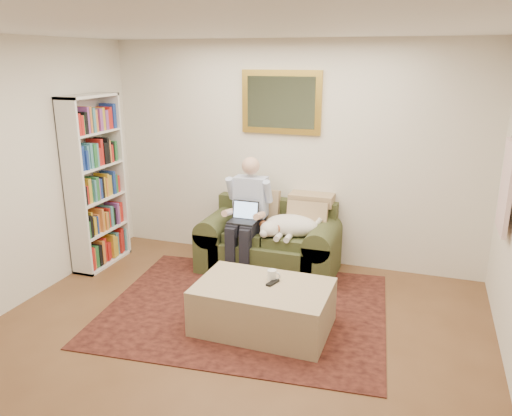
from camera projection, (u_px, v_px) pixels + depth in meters
The scene contains 12 objects.
room_shell at pixel (220, 203), 3.91m from camera, with size 4.51×5.00×2.61m.
rug at pixel (246, 308), 4.96m from camera, with size 2.70×2.16×0.01m, color black.
sofa at pixel (269, 248), 5.80m from camera, with size 1.57×0.80×0.94m.
seated_man at pixel (246, 217), 5.63m from camera, with size 0.52×0.74×1.32m, color #8C9DD8, non-canonical shape.
laptop at pixel (244, 216), 5.57m from camera, with size 0.31×0.24×0.22m.
sleeping_dog at pixel (292, 225), 5.55m from camera, with size 0.65×0.41×0.24m, color white, non-canonical shape.
ottoman at pixel (263, 307), 4.54m from camera, with size 1.20×0.76×0.44m, color #CBB387.
coffee_mug at pixel (272, 275), 4.56m from camera, with size 0.08×0.08×0.10m, color white.
tv_remote at pixel (273, 283), 4.50m from camera, with size 0.05×0.15×0.02m, color black.
bookshelf at pixel (96, 183), 5.78m from camera, with size 0.28×0.80×2.00m, color white, non-canonical shape.
wall_mirror at pixel (281, 102), 5.69m from camera, with size 0.94×0.04×0.72m.
hanging_shirt at pixel (508, 182), 4.35m from camera, with size 0.06×0.52×0.90m, color silver, non-canonical shape.
Camera 1 is at (1.48, -3.11, 2.40)m, focal length 35.00 mm.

